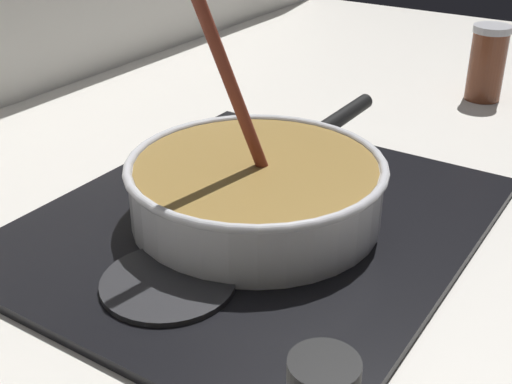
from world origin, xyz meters
TOP-DOWN VIEW (x-y plane):
  - ground at (0.00, 0.00)m, footprint 2.40×1.60m
  - hob_plate at (-0.05, 0.18)m, footprint 0.56×0.48m
  - burner_ring at (-0.05, 0.18)m, footprint 0.18×0.18m
  - spare_burner at (-0.21, 0.18)m, footprint 0.14×0.14m
  - cooking_pan at (-0.04, 0.18)m, footprint 0.45×0.31m
  - condiment_jar at (0.56, 0.09)m, footprint 0.07×0.07m

SIDE VIEW (x-z plane):
  - ground at x=0.00m, z-range -0.04..0.00m
  - hob_plate at x=-0.05m, z-range 0.00..0.01m
  - spare_burner at x=-0.21m, z-range 0.01..0.02m
  - burner_ring at x=-0.05m, z-range 0.01..0.02m
  - cooking_pan at x=-0.04m, z-range -0.11..0.22m
  - condiment_jar at x=0.56m, z-range 0.00..0.13m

